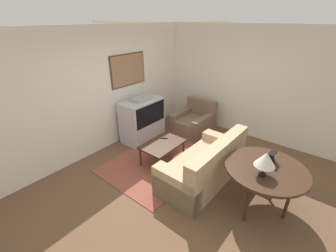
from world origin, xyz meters
name	(u,v)px	position (x,y,z in m)	size (l,w,h in m)	color
ground_plane	(179,180)	(0.00, 0.00, 0.00)	(12.00, 12.00, 0.00)	brown
wall_back	(103,91)	(0.01, 2.13, 1.35)	(12.00, 0.10, 2.70)	silver
wall_right	(244,83)	(2.63, 0.00, 1.35)	(0.06, 12.00, 2.70)	silver
area_rug	(163,158)	(0.36, 0.71, 0.01)	(2.56, 1.71, 0.01)	brown
tv	(143,120)	(0.74, 1.69, 0.53)	(1.04, 0.59, 1.12)	#B7B7BC
couch	(204,167)	(0.27, -0.36, 0.33)	(1.82, 0.89, 0.93)	tan
armchair	(194,123)	(1.83, 0.88, 0.28)	(0.99, 0.86, 0.85)	brown
coffee_table	(163,145)	(0.26, 0.64, 0.41)	(0.91, 0.60, 0.46)	#3D2619
console_table	(266,171)	(0.29, -1.39, 0.70)	(1.22, 1.22, 0.77)	#3D2619
table_lamp	(266,160)	(0.08, -1.40, 1.04)	(0.29, 0.29, 0.38)	black
mantel_clock	(272,158)	(0.47, -1.40, 0.86)	(0.18, 0.10, 0.18)	black
remote	(164,138)	(0.44, 0.76, 0.47)	(0.11, 0.16, 0.02)	black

